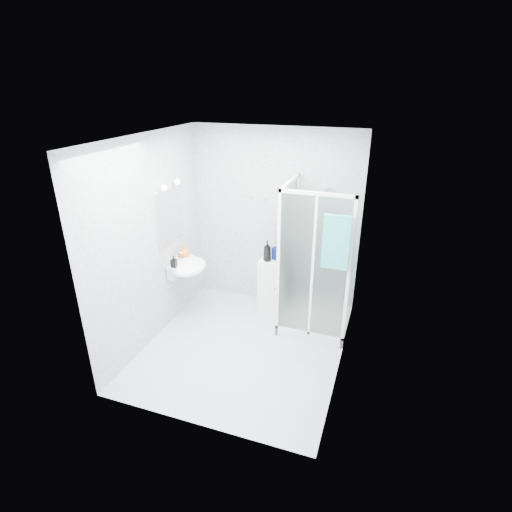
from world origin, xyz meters
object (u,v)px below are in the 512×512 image
at_px(shower_enclosure, 310,298).
at_px(hand_towel, 336,241).
at_px(shampoo_bottle_a, 267,251).
at_px(soap_dispenser_black, 174,262).
at_px(wall_basin, 187,267).
at_px(shampoo_bottle_b, 277,251).
at_px(storage_cabinet, 271,285).
at_px(soap_dispenser_orange, 185,251).

relative_size(shower_enclosure, hand_towel, 3.04).
height_order(shampoo_bottle_a, soap_dispenser_black, shampoo_bottle_a).
height_order(wall_basin, hand_towel, hand_towel).
xyz_separation_m(hand_towel, shampoo_bottle_b, (-0.89, 0.72, -0.53)).
bearing_deg(shampoo_bottle_b, wall_basin, -149.91).
height_order(wall_basin, storage_cabinet, wall_basin).
bearing_deg(shampoo_bottle_b, shampoo_bottle_a, -140.82).
bearing_deg(shampoo_bottle_a, storage_cabinet, 45.58).
height_order(storage_cabinet, shampoo_bottle_b, shampoo_bottle_b).
xyz_separation_m(shower_enclosure, shampoo_bottle_a, (-0.68, 0.22, 0.50)).
distance_m(hand_towel, soap_dispenser_black, 2.14).
bearing_deg(storage_cabinet, wall_basin, -150.48).
relative_size(hand_towel, soap_dispenser_black, 4.05).
distance_m(hand_towel, soap_dispenser_orange, 2.17).
bearing_deg(storage_cabinet, soap_dispenser_black, -145.25).
relative_size(wall_basin, shampoo_bottle_b, 2.10).
distance_m(wall_basin, storage_cabinet, 1.25).
xyz_separation_m(storage_cabinet, soap_dispenser_orange, (-1.14, -0.44, 0.55)).
height_order(storage_cabinet, soap_dispenser_black, soap_dispenser_black).
relative_size(storage_cabinet, hand_towel, 1.22).
relative_size(hand_towel, shampoo_bottle_b, 2.47).
xyz_separation_m(shampoo_bottle_b, soap_dispenser_black, (-1.18, -0.83, 0.01)).
relative_size(shampoo_bottle_b, soap_dispenser_black, 1.64).
bearing_deg(hand_towel, shampoo_bottle_a, 148.35).
distance_m(shampoo_bottle_a, shampoo_bottle_b, 0.16).
xyz_separation_m(shower_enclosure, wall_basin, (-1.66, -0.32, 0.35)).
relative_size(shower_enclosure, soap_dispenser_orange, 11.28).
bearing_deg(storage_cabinet, hand_towel, -35.64).
relative_size(shampoo_bottle_a, soap_dispenser_orange, 1.68).
bearing_deg(wall_basin, soap_dispenser_orange, 125.83).
xyz_separation_m(hand_towel, soap_dispenser_black, (-2.07, -0.10, -0.53)).
xyz_separation_m(shower_enclosure, storage_cabinet, (-0.62, 0.28, -0.05)).
xyz_separation_m(hand_towel, shampoo_bottle_a, (-1.01, 0.62, -0.52)).
bearing_deg(shower_enclosure, shampoo_bottle_b, 150.01).
distance_m(wall_basin, soap_dispenser_black, 0.25).
bearing_deg(soap_dispenser_black, wall_basin, 66.70).
bearing_deg(shampoo_bottle_a, soap_dispenser_black, -145.50).
height_order(soap_dispenser_orange, soap_dispenser_black, soap_dispenser_orange).
bearing_deg(shampoo_bottle_a, shower_enclosure, -18.24).
bearing_deg(shampoo_bottle_b, shower_enclosure, -29.99).
height_order(storage_cabinet, shampoo_bottle_a, shampoo_bottle_a).
xyz_separation_m(wall_basin, storage_cabinet, (1.03, 0.59, -0.40)).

